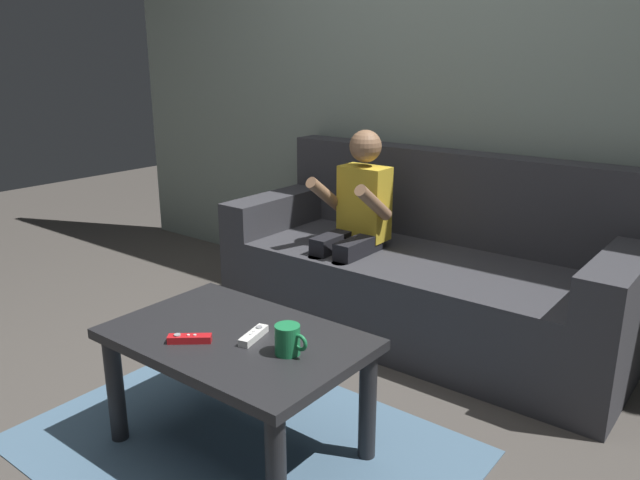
{
  "coord_description": "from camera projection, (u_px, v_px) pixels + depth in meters",
  "views": [
    {
      "loc": [
        1.48,
        -1.28,
        1.33
      ],
      "look_at": [
        -0.03,
        0.67,
        0.59
      ],
      "focal_mm": 34.68,
      "sensor_mm": 36.0,
      "label": 1
    }
  ],
  "objects": [
    {
      "name": "game_remote_red_center",
      "position": [
        189.0,
        339.0,
        2.0
      ],
      "size": [
        0.13,
        0.12,
        0.03
      ],
      "color": "red",
      "rests_on": "coffee_table"
    },
    {
      "name": "person_seated_on_couch",
      "position": [
        354.0,
        220.0,
        3.0
      ],
      "size": [
        0.34,
        0.41,
        0.98
      ],
      "color": "black",
      "rests_on": "ground"
    },
    {
      "name": "couch",
      "position": [
        426.0,
        273.0,
        3.03
      ],
      "size": [
        1.95,
        0.8,
        0.87
      ],
      "color": "#38383D",
      "rests_on": "ground"
    },
    {
      "name": "area_rug",
      "position": [
        241.0,
        446.0,
        2.18
      ],
      "size": [
        1.5,
        1.09,
        0.01
      ],
      "primitive_type": "cube",
      "color": "slate",
      "rests_on": "ground"
    },
    {
      "name": "game_remote_white_near_edge",
      "position": [
        254.0,
        335.0,
        2.02
      ],
      "size": [
        0.07,
        0.14,
        0.03
      ],
      "color": "white",
      "rests_on": "coffee_table"
    },
    {
      "name": "coffee_table",
      "position": [
        237.0,
        354.0,
        2.08
      ],
      "size": [
        0.86,
        0.56,
        0.44
      ],
      "color": "#232326",
      "rests_on": "ground"
    },
    {
      "name": "wall_back",
      "position": [
        448.0,
        71.0,
        3.13
      ],
      "size": [
        4.8,
        0.05,
        2.5
      ],
      "primitive_type": "cube",
      "color": "gray",
      "rests_on": "ground"
    },
    {
      "name": "ground_plane",
      "position": [
        213.0,
        440.0,
        2.22
      ],
      "size": [
        9.59,
        9.59,
        0.0
      ],
      "primitive_type": "plane",
      "color": "#4C4742"
    },
    {
      "name": "coffee_mug",
      "position": [
        288.0,
        340.0,
        1.91
      ],
      "size": [
        0.12,
        0.08,
        0.1
      ],
      "color": "#1E7F47",
      "rests_on": "coffee_table"
    }
  ]
}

